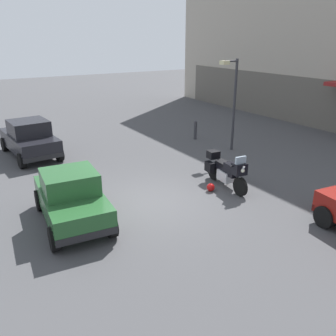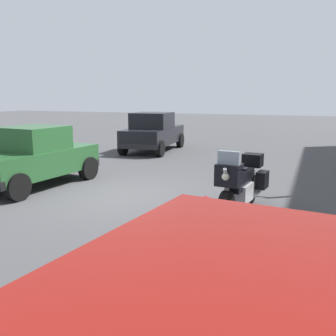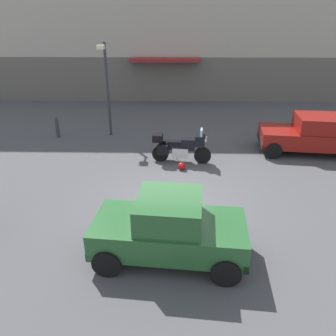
# 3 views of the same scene
# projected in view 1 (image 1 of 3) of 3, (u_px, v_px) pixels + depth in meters

# --- Properties ---
(ground_plane) EXTENTS (80.00, 80.00, 0.00)m
(ground_plane) POSITION_uv_depth(u_px,v_px,m) (149.00, 202.00, 11.55)
(ground_plane) COLOR #424244
(motorcycle) EXTENTS (2.26, 0.85, 1.36)m
(motorcycle) POSITION_uv_depth(u_px,v_px,m) (226.00, 170.00, 12.56)
(motorcycle) COLOR black
(motorcycle) RESTS_ON ground
(helmet) EXTENTS (0.28, 0.28, 0.28)m
(helmet) POSITION_uv_depth(u_px,v_px,m) (211.00, 187.00, 12.34)
(helmet) COLOR #990C0C
(helmet) RESTS_ON ground
(car_hatchback_near) EXTENTS (3.96, 2.04, 1.64)m
(car_hatchback_near) POSITION_uv_depth(u_px,v_px,m) (30.00, 139.00, 15.74)
(car_hatchback_near) COLOR black
(car_hatchback_near) RESTS_ON ground
(car_compact_side) EXTENTS (3.57, 1.97, 1.56)m
(car_compact_side) POSITION_uv_depth(u_px,v_px,m) (71.00, 198.00, 10.08)
(car_compact_side) COLOR #235128
(car_compact_side) RESTS_ON ground
(streetlamp_curbside) EXTENTS (0.28, 0.94, 4.14)m
(streetlamp_curbside) POSITION_uv_depth(u_px,v_px,m) (232.00, 95.00, 15.95)
(streetlamp_curbside) COLOR #2D2D33
(streetlamp_curbside) RESTS_ON ground
(bollard_curbside) EXTENTS (0.16, 0.16, 0.98)m
(bollard_curbside) POSITION_uv_depth(u_px,v_px,m) (195.00, 129.00, 18.47)
(bollard_curbside) COLOR #333338
(bollard_curbside) RESTS_ON ground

